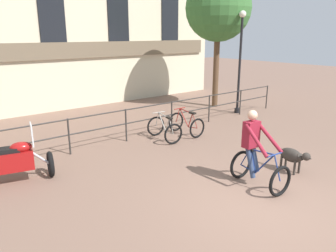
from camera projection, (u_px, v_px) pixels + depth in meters
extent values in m
plane|color=#7A5B4C|center=(265.00, 205.00, 6.57)|extent=(60.00, 60.00, 0.00)
cylinder|color=#2D2B28|center=(69.00, 137.00, 9.17)|extent=(0.05, 0.05, 1.05)
cylinder|color=#2D2B28|center=(126.00, 125.00, 10.31)|extent=(0.05, 0.05, 1.05)
cylinder|color=#2D2B28|center=(172.00, 116.00, 11.45)|extent=(0.05, 0.05, 1.05)
cylinder|color=#2D2B28|center=(209.00, 109.00, 12.59)|extent=(0.05, 0.05, 1.05)
cylinder|color=#2D2B28|center=(240.00, 102.00, 13.73)|extent=(0.05, 0.05, 1.05)
cylinder|color=#2D2B28|center=(267.00, 97.00, 14.86)|extent=(0.05, 0.05, 1.05)
cylinder|color=#2D2B28|center=(126.00, 110.00, 10.17)|extent=(15.00, 0.04, 0.04)
cylinder|color=#2D2B28|center=(126.00, 124.00, 10.29)|extent=(15.00, 0.04, 0.04)
cube|color=brown|center=(55.00, 51.00, 13.80)|extent=(17.10, 0.12, 0.70)
torus|color=black|center=(280.00, 181.00, 6.83)|extent=(0.68, 0.12, 0.68)
torus|color=black|center=(241.00, 165.00, 7.70)|extent=(0.68, 0.12, 0.68)
cylinder|color=navy|center=(265.00, 164.00, 7.10)|extent=(0.07, 0.49, 0.60)
cylinder|color=navy|center=(253.00, 161.00, 7.37)|extent=(0.05, 0.23, 0.52)
cylinder|color=navy|center=(262.00, 152.00, 7.11)|extent=(0.09, 0.66, 0.10)
cylinder|color=navy|center=(248.00, 169.00, 7.53)|extent=(0.06, 0.44, 0.08)
cylinder|color=navy|center=(245.00, 157.00, 7.54)|extent=(0.05, 0.27, 0.47)
cylinder|color=navy|center=(277.00, 168.00, 6.84)|extent=(0.05, 0.23, 0.54)
cylinder|color=navy|center=(274.00, 155.00, 6.84)|extent=(0.48, 0.07, 0.03)
cube|color=black|center=(250.00, 148.00, 7.38)|extent=(0.14, 0.25, 0.05)
cube|color=maroon|center=(251.00, 134.00, 7.29)|extent=(0.38, 0.25, 0.60)
sphere|color=tan|center=(253.00, 115.00, 7.17)|extent=(0.22, 0.22, 0.22)
cylinder|color=maroon|center=(256.00, 140.00, 6.91)|extent=(0.20, 0.72, 0.60)
cylinder|color=maroon|center=(269.00, 137.00, 7.14)|extent=(0.09, 0.71, 0.60)
cylinder|color=navy|center=(250.00, 163.00, 7.34)|extent=(0.12, 0.31, 0.69)
cylinder|color=navy|center=(255.00, 159.00, 7.40)|extent=(0.16, 0.32, 0.58)
ellipsoid|color=#332D28|center=(291.00, 155.00, 8.05)|extent=(0.35, 0.64, 0.34)
cylinder|color=#332D28|center=(300.00, 157.00, 7.84)|extent=(0.20, 0.20, 0.19)
sphere|color=#332D28|center=(306.00, 157.00, 7.69)|extent=(0.19, 0.19, 0.19)
cone|color=#332D28|center=(310.00, 158.00, 7.62)|extent=(0.12, 0.13, 0.11)
cylinder|color=#332D28|center=(279.00, 148.00, 8.32)|extent=(0.08, 0.21, 0.12)
cylinder|color=#332D28|center=(294.00, 168.00, 7.91)|extent=(0.06, 0.06, 0.36)
cylinder|color=#332D28|center=(299.00, 166.00, 8.00)|extent=(0.06, 0.06, 0.36)
cylinder|color=#332D28|center=(281.00, 163.00, 8.22)|extent=(0.06, 0.06, 0.36)
cylinder|color=#332D28|center=(286.00, 161.00, 8.32)|extent=(0.06, 0.06, 0.36)
torus|color=black|center=(51.00, 164.00, 7.81)|extent=(0.26, 0.63, 0.62)
cube|color=maroon|center=(13.00, 161.00, 7.42)|extent=(0.94, 0.59, 0.44)
ellipsoid|color=maroon|center=(21.00, 147.00, 7.42)|extent=(0.54, 0.42, 0.24)
cube|color=black|center=(6.00, 150.00, 7.30)|extent=(0.61, 0.42, 0.10)
cylinder|color=#B2B2B7|center=(41.00, 158.00, 7.67)|extent=(0.44, 0.16, 0.41)
cube|color=silver|center=(32.00, 134.00, 7.45)|extent=(0.13, 0.44, 0.50)
torus|color=black|center=(156.00, 126.00, 10.92)|extent=(0.66, 0.13, 0.66)
torus|color=black|center=(173.00, 134.00, 10.07)|extent=(0.66, 0.13, 0.66)
cylinder|color=#9E998E|center=(162.00, 122.00, 10.53)|extent=(0.08, 0.47, 0.58)
cylinder|color=#9E998E|center=(168.00, 125.00, 10.28)|extent=(0.06, 0.22, 0.51)
cylinder|color=#9E998E|center=(164.00, 115.00, 10.38)|extent=(0.10, 0.63, 0.10)
cylinder|color=#9E998E|center=(170.00, 133.00, 10.25)|extent=(0.07, 0.42, 0.07)
cylinder|color=#9E998E|center=(171.00, 126.00, 10.11)|extent=(0.05, 0.25, 0.46)
cylinder|color=#9E998E|center=(157.00, 119.00, 10.77)|extent=(0.05, 0.21, 0.52)
cylinder|color=#9E998E|center=(159.00, 112.00, 10.63)|extent=(0.48, 0.08, 0.03)
cube|color=black|center=(169.00, 118.00, 10.13)|extent=(0.15, 0.25, 0.05)
torus|color=black|center=(176.00, 122.00, 11.46)|extent=(0.66, 0.07, 0.66)
torus|color=black|center=(197.00, 128.00, 10.69)|extent=(0.66, 0.07, 0.66)
cylinder|color=maroon|center=(184.00, 118.00, 11.10)|extent=(0.04, 0.47, 0.58)
cylinder|color=maroon|center=(190.00, 120.00, 10.87)|extent=(0.03, 0.22, 0.51)
cylinder|color=maroon|center=(186.00, 111.00, 10.96)|extent=(0.04, 0.63, 0.10)
cylinder|color=maroon|center=(193.00, 128.00, 10.85)|extent=(0.03, 0.42, 0.07)
cylinder|color=maroon|center=(195.00, 121.00, 10.71)|extent=(0.02, 0.25, 0.46)
cylinder|color=maroon|center=(178.00, 115.00, 11.33)|extent=(0.03, 0.21, 0.52)
cylinder|color=maroon|center=(180.00, 108.00, 11.19)|extent=(0.48, 0.03, 0.03)
cube|color=black|center=(193.00, 113.00, 10.73)|extent=(0.12, 0.24, 0.05)
cylinder|color=black|center=(237.00, 110.00, 14.15)|extent=(0.22, 0.22, 0.20)
cylinder|color=black|center=(240.00, 67.00, 13.64)|extent=(0.10, 0.10, 3.94)
sphere|color=silver|center=(243.00, 14.00, 13.07)|extent=(0.28, 0.28, 0.28)
cylinder|color=brown|center=(216.00, 68.00, 14.94)|extent=(0.26, 0.26, 3.59)
sphere|color=#386B33|center=(218.00, 8.00, 14.24)|extent=(2.88, 2.88, 2.88)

